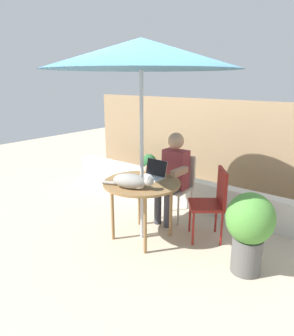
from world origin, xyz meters
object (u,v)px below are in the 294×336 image
chair_occupied (179,181)px  potted_plant_near_fence (149,169)px  patio_table (142,187)px  chair_empty (213,198)px  laptop (154,172)px  potted_plant_by_chair (249,227)px  patio_umbrella (141,54)px  person_seated (173,172)px  cat (132,181)px

chair_occupied → potted_plant_near_fence: (-1.15, 0.79, -0.22)m
patio_table → chair_occupied: chair_occupied is taller
chair_empty → laptop: laptop is taller
potted_plant_by_chair → chair_empty: bearing=146.0°
patio_umbrella → potted_plant_near_fence: 2.73m
person_seated → laptop: bearing=-89.4°
chair_empty → person_seated: 0.73m
cat → patio_umbrella: bearing=103.0°
person_seated → laptop: person_seated is taller
chair_occupied → potted_plant_by_chair: chair_occupied is taller
person_seated → potted_plant_by_chair: person_seated is taller
chair_occupied → chair_empty: size_ratio=1.00×
patio_umbrella → cat: patio_umbrella is taller
patio_table → cat: (0.06, -0.25, 0.15)m
patio_umbrella → laptop: 1.41m
chair_occupied → chair_empty: same height
laptop → cat: laptop is taller
cat → patio_table: bearing=103.0°
laptop → patio_table: bearing=-91.2°
chair_occupied → cat: bearing=-87.0°
patio_umbrella → laptop: patio_umbrella is taller
patio_umbrella → potted_plant_near_fence: patio_umbrella is taller
patio_umbrella → cat: bearing=-77.0°
laptop → cat: bearing=-83.8°
potted_plant_by_chair → patio_table: bearing=-174.6°
cat → potted_plant_by_chair: bearing=16.6°
laptop → potted_plant_near_fence: bearing=129.9°
chair_occupied → cat: (0.06, -1.07, 0.29)m
cat → chair_empty: bearing=50.5°
chair_occupied → person_seated: 0.23m
chair_occupied → cat: cat is taller
patio_umbrella → person_seated: (0.00, 0.67, -1.49)m
potted_plant_by_chair → potted_plant_near_fence: bearing=148.7°
chair_empty → patio_table: bearing=-142.7°
cat → potted_plant_by_chair: size_ratio=0.73×
patio_umbrella → person_seated: 1.63m
chair_empty → potted_plant_near_fence: chair_empty is taller
person_seated → chair_occupied: bearing=90.0°
chair_occupied → laptop: bearing=-89.5°
patio_table → chair_empty: (0.70, 0.53, -0.14)m
chair_occupied → laptop: (0.00, -0.59, 0.27)m
patio_umbrella → laptop: (0.00, 0.23, -1.39)m
patio_table → potted_plant_near_fence: (-1.15, 1.61, -0.35)m
person_seated → potted_plant_near_fence: (-1.15, 0.95, -0.38)m
chair_occupied → patio_umbrella: bearing=-90.0°
chair_empty → chair_occupied: bearing=156.9°
potted_plant_by_chair → chair_occupied: bearing=151.6°
chair_occupied → cat: size_ratio=1.43×
laptop → potted_plant_by_chair: laptop is taller
chair_occupied → patio_table: bearing=-90.0°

